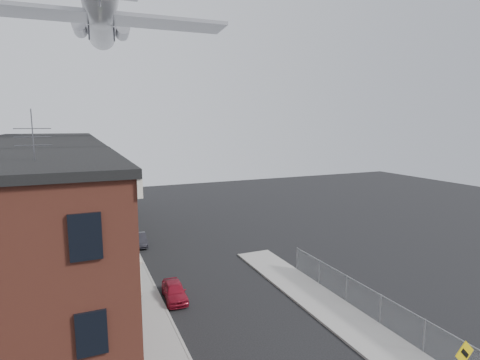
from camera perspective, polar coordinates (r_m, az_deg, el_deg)
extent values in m
cube|color=gray|center=(36.36, -17.75, -10.39)|extent=(3.00, 62.00, 0.12)
cube|color=gray|center=(24.47, 16.08, -19.98)|extent=(3.00, 26.00, 0.12)
cube|color=gray|center=(36.51, -15.46, -10.20)|extent=(0.15, 62.00, 0.14)
cube|color=gray|center=(23.66, 13.18, -20.90)|extent=(0.15, 26.00, 0.14)
cube|color=beige|center=(17.53, -18.01, 1.86)|extent=(0.16, 12.20, 0.60)
cylinder|color=#515156|center=(15.41, -29.02, 5.76)|extent=(0.04, 0.04, 2.00)
cube|color=#61615F|center=(27.86, -30.06, -6.36)|extent=(10.00, 7.00, 10.00)
cube|color=black|center=(27.10, -30.87, 4.25)|extent=(10.25, 7.00, 0.30)
cube|color=gray|center=(29.14, -17.42, -14.17)|extent=(1.80, 6.40, 0.25)
cube|color=beige|center=(28.38, -17.62, -10.06)|extent=(1.90, 6.50, 0.15)
cube|color=#6F6458|center=(34.65, -28.80, -3.52)|extent=(10.00, 7.00, 10.00)
cube|color=black|center=(34.05, -29.43, 4.99)|extent=(10.25, 7.00, 0.30)
cube|color=gray|center=(35.69, -18.68, -9.97)|extent=(1.80, 6.40, 0.25)
cube|color=beige|center=(35.07, -18.85, -6.55)|extent=(1.90, 6.50, 0.15)
cube|color=#61615F|center=(41.52, -27.97, -1.62)|extent=(10.00, 7.00, 10.00)
cube|color=black|center=(41.01, -28.47, 5.48)|extent=(10.25, 7.00, 0.30)
cube|color=gray|center=(42.39, -19.52, -7.08)|extent=(1.80, 6.40, 0.25)
cube|color=beige|center=(41.87, -19.67, -4.17)|extent=(1.90, 6.50, 0.15)
cube|color=#6F6458|center=(48.42, -27.37, -0.26)|extent=(10.00, 7.00, 10.00)
cube|color=black|center=(47.99, -27.79, 5.83)|extent=(10.25, 7.00, 0.30)
cube|color=gray|center=(49.17, -20.12, -4.98)|extent=(1.80, 6.40, 0.25)
cube|color=beige|center=(48.72, -20.25, -2.46)|extent=(1.90, 6.50, 0.15)
cube|color=#61615F|center=(55.35, -26.92, 0.76)|extent=(10.00, 7.00, 10.00)
cube|color=black|center=(54.97, -27.28, 6.09)|extent=(10.25, 7.00, 0.30)
cube|color=gray|center=(56.00, -20.58, -3.39)|extent=(1.80, 6.40, 0.25)
cube|color=beige|center=(55.61, -20.69, -1.17)|extent=(1.90, 6.50, 0.15)
cylinder|color=gray|center=(22.55, 26.27, -20.61)|extent=(0.06, 0.06, 1.90)
cylinder|color=gray|center=(24.32, 20.62, -18.03)|extent=(0.06, 0.06, 1.90)
cylinder|color=gray|center=(26.32, 15.91, -15.69)|extent=(0.06, 0.06, 1.90)
cylinder|color=gray|center=(28.49, 11.98, -13.62)|extent=(0.06, 0.06, 1.90)
cylinder|color=gray|center=(30.80, 8.68, -11.80)|extent=(0.06, 0.06, 1.90)
cube|color=gray|center=(23.94, 20.74, -16.10)|extent=(0.04, 18.00, 0.04)
cube|color=gray|center=(24.32, 20.62, -18.03)|extent=(0.02, 18.00, 1.80)
cube|color=yellow|center=(19.37, 31.02, -21.67)|extent=(1.10, 0.03, 1.10)
cube|color=black|center=(19.36, 31.07, -21.69)|extent=(0.52, 0.02, 0.52)
cylinder|color=black|center=(29.37, -17.12, -5.85)|extent=(0.26, 0.26, 9.00)
cube|color=black|center=(28.69, -17.45, 1.53)|extent=(1.80, 0.12, 0.12)
cylinder|color=black|center=(28.60, -18.86, 1.84)|extent=(0.08, 0.08, 0.25)
cylinder|color=black|center=(28.75, -16.08, 2.00)|extent=(0.08, 0.08, 0.25)
cylinder|color=black|center=(39.86, -18.29, -7.03)|extent=(0.24, 0.24, 2.40)
sphere|color=#153E10|center=(39.30, -18.45, -3.66)|extent=(3.20, 3.20, 3.20)
sphere|color=#153E10|center=(39.17, -17.64, -4.50)|extent=(2.24, 2.24, 2.24)
imported|color=maroon|center=(26.35, -9.96, -16.31)|extent=(1.61, 3.55, 1.18)
imported|color=black|center=(37.70, -15.10, -8.76)|extent=(1.34, 3.57, 1.17)
imported|color=slate|center=(49.07, -17.18, -4.81)|extent=(1.73, 4.14, 1.20)
cylinder|color=silver|center=(40.12, -20.51, 22.99)|extent=(4.66, 22.83, 3.02)
cone|color=silver|center=(51.15, -20.29, 19.72)|extent=(3.22, 3.05, 3.02)
cube|color=#939399|center=(38.51, -20.46, 22.18)|extent=(22.90, 5.60, 0.33)
cylinder|color=#939399|center=(48.02, -23.24, 20.57)|extent=(1.78, 3.88, 1.51)
cylinder|color=#939399|center=(48.01, -17.46, 20.86)|extent=(1.78, 3.88, 1.51)
cube|color=silver|center=(51.29, -20.47, 22.72)|extent=(0.50, 3.60, 5.29)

